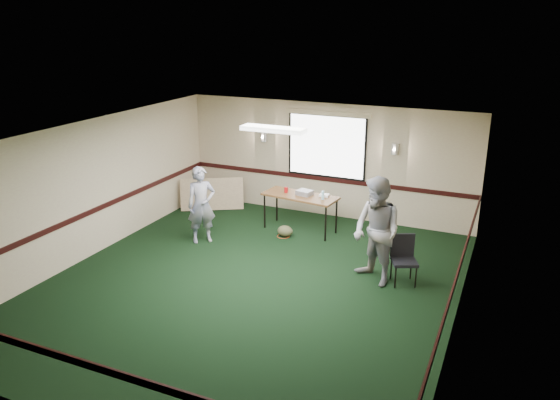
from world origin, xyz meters
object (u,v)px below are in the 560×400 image
at_px(person_left, 201,205).
at_px(person_right, 377,231).
at_px(conference_chair, 403,255).
at_px(projector, 305,193).
at_px(folding_table, 300,198).

relative_size(person_left, person_right, 0.84).
relative_size(conference_chair, person_right, 0.45).
xyz_separation_m(conference_chair, person_left, (-4.28, 0.14, 0.30)).
distance_m(projector, person_left, 2.28).
relative_size(projector, person_left, 0.19).
bearing_deg(folding_table, projector, 36.73).
bearing_deg(conference_chair, folding_table, 124.70).
bearing_deg(person_right, person_left, -149.73).
bearing_deg(conference_chair, person_left, 153.56).
bearing_deg(person_left, conference_chair, -45.12).
bearing_deg(folding_table, person_left, -132.58).
bearing_deg(projector, folding_table, -137.98).
relative_size(folding_table, person_left, 1.06).
bearing_deg(conference_chair, projector, 123.11).
xyz_separation_m(projector, person_left, (-1.74, -1.47, -0.07)).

